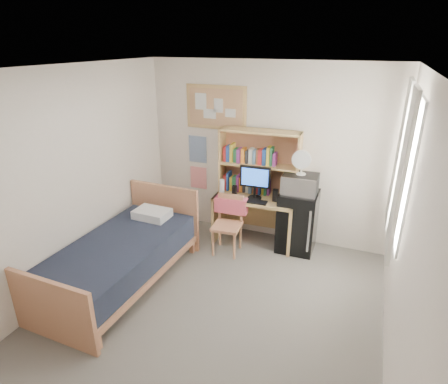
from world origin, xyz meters
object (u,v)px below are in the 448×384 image
at_px(bed, 120,263).
at_px(monitor, 255,183).
at_px(speaker_right, 275,195).
at_px(mini_fridge, 297,221).
at_px(speaker_left, 235,191).
at_px(desk_fan, 302,163).
at_px(bulletin_board, 216,107).
at_px(microwave, 300,184).
at_px(desk_chair, 227,226).
at_px(desk, 255,219).

height_order(bed, monitor, monitor).
distance_m(monitor, speaker_right, 0.33).
bearing_deg(monitor, mini_fridge, 5.76).
xyz_separation_m(speaker_left, desk_fan, (0.92, 0.09, 0.50)).
bearing_deg(bulletin_board, desk_fan, -11.71).
distance_m(speaker_left, microwave, 0.95).
bearing_deg(monitor, bulletin_board, 151.59).
relative_size(desk_chair, microwave, 1.79).
height_order(desk_chair, microwave, microwave).
bearing_deg(speaker_right, microwave, 7.55).
bearing_deg(speaker_left, mini_fridge, 3.90).
bearing_deg(bed, speaker_right, 47.39).
xyz_separation_m(speaker_left, microwave, (0.92, 0.09, 0.21)).
height_order(desk, speaker_right, speaker_right).
bearing_deg(monitor, bed, -130.75).
xyz_separation_m(bulletin_board, bed, (-0.48, -1.92, -1.63)).
distance_m(speaker_left, desk_fan, 1.05).
relative_size(mini_fridge, bed, 0.42).
height_order(bulletin_board, desk, bulletin_board).
bearing_deg(desk_chair, desk_fan, 22.88).
distance_m(bed, monitor, 2.10).
relative_size(bed, microwave, 4.46).
height_order(mini_fridge, monitor, monitor).
xyz_separation_m(monitor, speaker_right, (0.30, 0.01, -0.15)).
bearing_deg(monitor, desk_chair, -128.10).
bearing_deg(monitor, microwave, 3.94).
xyz_separation_m(microwave, desk_fan, (0.00, 0.00, 0.29)).
height_order(bulletin_board, speaker_right, bulletin_board).
height_order(mini_fridge, speaker_right, speaker_right).
bearing_deg(desk, bulletin_board, 155.39).
bearing_deg(speaker_right, desk, 168.69).
bearing_deg(mini_fridge, speaker_right, -167.27).
relative_size(desk, bed, 0.56).
xyz_separation_m(speaker_left, speaker_right, (0.60, 0.03, 0.01)).
distance_m(monitor, microwave, 0.63).
relative_size(bulletin_board, speaker_left, 6.12).
distance_m(bulletin_board, desk_fan, 1.52).
distance_m(bulletin_board, microwave, 1.66).
distance_m(bed, desk_fan, 2.67).
height_order(desk, monitor, monitor).
distance_m(desk, bed, 2.03).
bearing_deg(bed, speaker_left, 60.58).
bearing_deg(microwave, desk_chair, -153.93).
relative_size(bulletin_board, monitor, 2.03).
bearing_deg(monitor, desk, 90.00).
distance_m(desk, monitor, 0.60).
bearing_deg(desk, speaker_left, -168.69).
bearing_deg(mini_fridge, bulletin_board, 168.07).
xyz_separation_m(bed, speaker_right, (1.52, 1.58, 0.53)).
bearing_deg(microwave, desk, -179.81).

